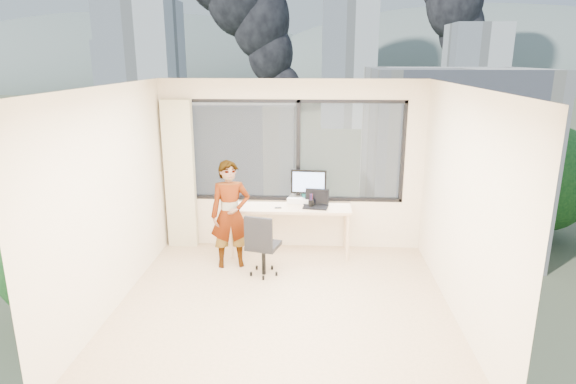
# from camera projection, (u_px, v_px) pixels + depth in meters

# --- Properties ---
(floor) EXTENTS (4.00, 4.00, 0.01)m
(floor) POSITION_uv_depth(u_px,v_px,m) (283.00, 305.00, 5.88)
(floor) COLOR #DAB38D
(floor) RESTS_ON ground
(ceiling) EXTENTS (4.00, 4.00, 0.01)m
(ceiling) POSITION_uv_depth(u_px,v_px,m) (283.00, 86.00, 5.18)
(ceiling) COLOR white
(ceiling) RESTS_ON ground
(wall_front) EXTENTS (4.00, 0.01, 2.60)m
(wall_front) POSITION_uv_depth(u_px,v_px,m) (264.00, 281.00, 3.60)
(wall_front) COLOR beige
(wall_front) RESTS_ON ground
(wall_left) EXTENTS (0.01, 4.00, 2.60)m
(wall_left) POSITION_uv_depth(u_px,v_px,m) (111.00, 200.00, 5.64)
(wall_left) COLOR beige
(wall_left) RESTS_ON ground
(wall_right) EXTENTS (0.01, 4.00, 2.60)m
(wall_right) POSITION_uv_depth(u_px,v_px,m) (461.00, 206.00, 5.41)
(wall_right) COLOR beige
(wall_right) RESTS_ON ground
(window_wall) EXTENTS (3.30, 0.16, 1.55)m
(window_wall) POSITION_uv_depth(u_px,v_px,m) (295.00, 151.00, 7.39)
(window_wall) COLOR black
(window_wall) RESTS_ON ground
(curtain) EXTENTS (0.45, 0.14, 2.30)m
(curtain) POSITION_uv_depth(u_px,v_px,m) (180.00, 175.00, 7.47)
(curtain) COLOR beige
(curtain) RESTS_ON floor
(desk) EXTENTS (1.80, 0.60, 0.75)m
(desk) POSITION_uv_depth(u_px,v_px,m) (291.00, 229.00, 7.37)
(desk) COLOR beige
(desk) RESTS_ON floor
(chair) EXTENTS (0.56, 0.56, 0.90)m
(chair) POSITION_uv_depth(u_px,v_px,m) (263.00, 244.00, 6.61)
(chair) COLOR black
(chair) RESTS_ON floor
(person) EXTENTS (0.63, 0.49, 1.54)m
(person) POSITION_uv_depth(u_px,v_px,m) (230.00, 214.00, 6.82)
(person) COLOR #2D2D33
(person) RESTS_ON floor
(monitor) EXTENTS (0.54, 0.15, 0.53)m
(monitor) POSITION_uv_depth(u_px,v_px,m) (309.00, 187.00, 7.31)
(monitor) COLOR black
(monitor) RESTS_ON desk
(game_console) EXTENTS (0.40, 0.35, 0.08)m
(game_console) POSITION_uv_depth(u_px,v_px,m) (300.00, 199.00, 7.46)
(game_console) COLOR white
(game_console) RESTS_ON desk
(laptop) EXTENTS (0.41, 0.43, 0.23)m
(laptop) POSITION_uv_depth(u_px,v_px,m) (316.00, 200.00, 7.17)
(laptop) COLOR black
(laptop) RESTS_ON desk
(cellphone) EXTENTS (0.10, 0.06, 0.01)m
(cellphone) POSITION_uv_depth(u_px,v_px,m) (278.00, 208.00, 7.17)
(cellphone) COLOR black
(cellphone) RESTS_ON desk
(pen_cup) EXTENTS (0.11, 0.11, 0.11)m
(pen_cup) POSITION_uv_depth(u_px,v_px,m) (311.00, 204.00, 7.20)
(pen_cup) COLOR black
(pen_cup) RESTS_ON desk
(handbag) EXTENTS (0.29, 0.15, 0.22)m
(handbag) POSITION_uv_depth(u_px,v_px,m) (311.00, 195.00, 7.43)
(handbag) COLOR #0B4644
(handbag) RESTS_ON desk
(exterior_ground) EXTENTS (400.00, 400.00, 0.04)m
(exterior_ground) POSITION_uv_depth(u_px,v_px,m) (315.00, 125.00, 125.04)
(exterior_ground) COLOR #515B3D
(exterior_ground) RESTS_ON ground
(near_bldg_a) EXTENTS (16.00, 12.00, 14.00)m
(near_bldg_a) POSITION_uv_depth(u_px,v_px,m) (193.00, 191.00, 37.11)
(near_bldg_a) COLOR beige
(near_bldg_a) RESTS_ON exterior_ground
(near_bldg_b) EXTENTS (14.00, 13.00, 16.00)m
(near_bldg_b) POSITION_uv_depth(u_px,v_px,m) (446.00, 160.00, 43.36)
(near_bldg_b) COLOR silver
(near_bldg_b) RESTS_ON exterior_ground
(far_tower_a) EXTENTS (14.00, 14.00, 28.00)m
(far_tower_a) POSITION_uv_depth(u_px,v_px,m) (144.00, 72.00, 99.21)
(far_tower_a) COLOR silver
(far_tower_a) RESTS_ON exterior_ground
(far_tower_b) EXTENTS (13.00, 13.00, 30.00)m
(far_tower_b) POSITION_uv_depth(u_px,v_px,m) (348.00, 65.00, 120.57)
(far_tower_b) COLOR silver
(far_tower_b) RESTS_ON exterior_ground
(far_tower_c) EXTENTS (15.00, 15.00, 26.00)m
(far_tower_c) POSITION_uv_depth(u_px,v_px,m) (474.00, 71.00, 138.26)
(far_tower_c) COLOR silver
(far_tower_c) RESTS_ON exterior_ground
(far_tower_d) EXTENTS (16.00, 14.00, 22.00)m
(far_tower_d) POSITION_uv_depth(u_px,v_px,m) (127.00, 76.00, 154.31)
(far_tower_d) COLOR silver
(far_tower_d) RESTS_ON exterior_ground
(hill_a) EXTENTS (288.00, 216.00, 90.00)m
(hill_a) POSITION_uv_depth(u_px,v_px,m) (137.00, 83.00, 324.13)
(hill_a) COLOR slate
(hill_a) RESTS_ON exterior_ground
(hill_b) EXTENTS (300.00, 220.00, 96.00)m
(hill_b) POSITION_uv_depth(u_px,v_px,m) (472.00, 84.00, 311.76)
(hill_b) COLOR slate
(hill_b) RESTS_ON exterior_ground
(tree_a) EXTENTS (7.00, 7.00, 8.00)m
(tree_a) POSITION_uv_depth(u_px,v_px,m) (55.00, 269.00, 30.61)
(tree_a) COLOR #1A4F1E
(tree_a) RESTS_ON exterior_ground
(tree_b) EXTENTS (7.60, 7.60, 9.00)m
(tree_b) POSITION_uv_depth(u_px,v_px,m) (383.00, 302.00, 25.51)
(tree_b) COLOR #1A4F1E
(tree_b) RESTS_ON exterior_ground
(tree_c) EXTENTS (8.40, 8.40, 10.00)m
(tree_c) POSITION_uv_depth(u_px,v_px,m) (546.00, 189.00, 45.52)
(tree_c) COLOR #1A4F1E
(tree_c) RESTS_ON exterior_ground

